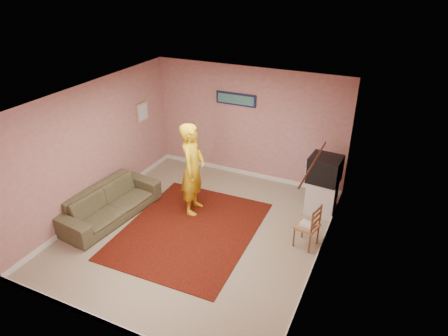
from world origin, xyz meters
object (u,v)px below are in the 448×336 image
at_px(tv_cabinet, 321,196).
at_px(chair_a, 324,182).
at_px(person, 193,169).
at_px(crt_tv, 325,169).
at_px(sofa, 110,203).
at_px(chair_b, 308,221).

relative_size(tv_cabinet, chair_a, 1.31).
xyz_separation_m(tv_cabinet, person, (-2.36, -1.03, 0.59)).
height_order(tv_cabinet, chair_a, chair_a).
bearing_deg(person, crt_tv, -75.78).
height_order(chair_a, person, person).
bearing_deg(tv_cabinet, person, -156.31).
bearing_deg(crt_tv, tv_cabinet, 0.00).
height_order(crt_tv, sofa, crt_tv).
bearing_deg(tv_cabinet, chair_a, 94.53).
bearing_deg(sofa, tv_cabinet, -56.30).
bearing_deg(tv_cabinet, crt_tv, 176.12).
bearing_deg(chair_b, tv_cabinet, -166.61).
bearing_deg(chair_a, crt_tv, -78.64).
relative_size(crt_tv, person, 0.34).
xyz_separation_m(crt_tv, person, (-2.35, -1.04, -0.03)).
relative_size(sofa, person, 1.13).
relative_size(crt_tv, sofa, 0.30).
distance_m(chair_b, person, 2.41).
height_order(chair_b, sofa, chair_b).
xyz_separation_m(chair_a, sofa, (-3.74, -2.08, -0.30)).
xyz_separation_m(crt_tv, chair_a, (-0.00, 0.14, -0.36)).
distance_m(crt_tv, chair_b, 1.29).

